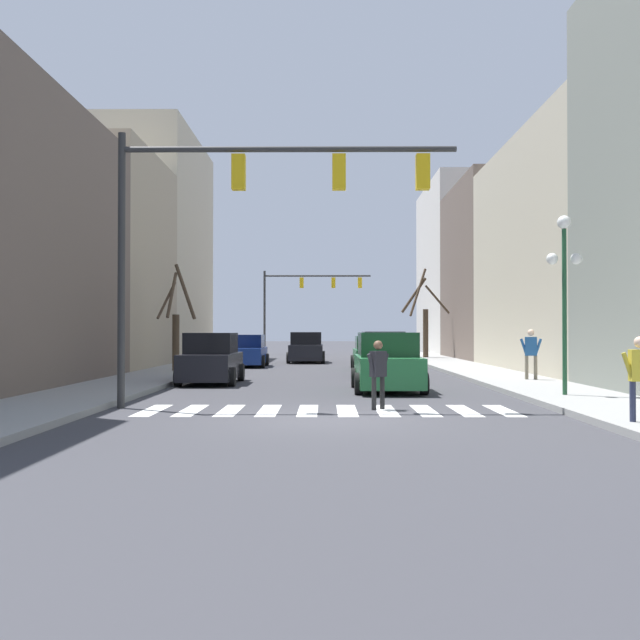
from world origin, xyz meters
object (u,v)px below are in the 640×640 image
(street_lamp_right_corner, at_px, (564,269))
(car_driving_toward_lane, at_px, (248,352))
(car_at_intersection, at_px, (306,348))
(pedestrian_near_right_corner, at_px, (640,371))
(car_parked_left_mid, at_px, (387,364))
(street_tree_left_near, at_px, (424,319))
(street_tree_left_far, at_px, (176,325))
(car_parked_right_mid, at_px, (211,360))
(traffic_signal_far, at_px, (304,291))
(car_parked_right_near, at_px, (383,356))
(pedestrian_waiting_at_curb, at_px, (531,350))
(car_driving_away_lane, at_px, (374,354))
(traffic_signal_near, at_px, (246,201))
(pedestrian_on_left_sidewalk, at_px, (378,369))

(street_lamp_right_corner, distance_m, car_driving_toward_lane, 21.40)
(car_at_intersection, distance_m, pedestrian_near_right_corner, 30.47)
(car_parked_left_mid, relative_size, street_tree_left_near, 0.79)
(car_parked_left_mid, bearing_deg, street_tree_left_far, 43.26)
(car_at_intersection, relative_size, car_parked_right_mid, 1.06)
(pedestrian_near_right_corner, bearing_deg, street_tree_left_near, 90.61)
(traffic_signal_far, relative_size, car_driving_toward_lane, 2.04)
(car_parked_right_near, height_order, car_parked_left_mid, car_parked_right_near)
(car_parked_right_mid, relative_size, pedestrian_waiting_at_curb, 2.47)
(car_driving_away_lane, bearing_deg, pedestrian_waiting_at_curb, -153.48)
(traffic_signal_near, distance_m, car_parked_right_mid, 9.53)
(street_lamp_right_corner, height_order, car_parked_left_mid, street_lamp_right_corner)
(traffic_signal_near, distance_m, car_parked_right_near, 13.59)
(traffic_signal_far, height_order, car_driving_away_lane, traffic_signal_far)
(car_parked_right_mid, xyz_separation_m, car_driving_away_lane, (6.30, 9.78, -0.07))
(traffic_signal_far, relative_size, car_parked_right_mid, 1.98)
(street_tree_left_near, bearing_deg, car_parked_right_near, -102.49)
(car_parked_right_mid, bearing_deg, traffic_signal_near, -165.88)
(pedestrian_waiting_at_curb, relative_size, pedestrian_near_right_corner, 1.10)
(car_parked_right_near, relative_size, car_parked_left_mid, 1.01)
(traffic_signal_near, xyz_separation_m, car_parked_right_near, (4.21, 12.25, -4.10))
(street_lamp_right_corner, xyz_separation_m, car_parked_right_near, (-4.03, 10.17, -2.66))
(traffic_signal_near, height_order, car_parked_left_mid, traffic_signal_near)
(street_lamp_right_corner, bearing_deg, car_parked_right_mid, 148.81)
(car_parked_left_mid, xyz_separation_m, car_driving_away_lane, (0.41, 12.94, -0.08))
(street_tree_left_far, bearing_deg, car_at_intersection, 66.28)
(car_at_intersection, height_order, pedestrian_on_left_sidewalk, car_at_intersection)
(street_tree_left_near, bearing_deg, car_driving_toward_lane, -136.38)
(pedestrian_waiting_at_curb, distance_m, pedestrian_near_right_corner, 12.26)
(car_parked_right_near, distance_m, car_parked_left_mid, 7.09)
(car_at_intersection, bearing_deg, car_driving_toward_lane, -28.93)
(traffic_signal_far, height_order, car_parked_right_mid, traffic_signal_far)
(traffic_signal_far, xyz_separation_m, street_lamp_right_corner, (8.06, -39.77, -1.51))
(car_parked_right_near, xyz_separation_m, car_parked_left_mid, (-0.41, -7.08, -0.01))
(car_parked_left_mid, height_order, pedestrian_waiting_at_curb, pedestrian_waiting_at_curb)
(car_parked_left_mid, xyz_separation_m, pedestrian_waiting_at_curb, (5.28, 3.18, 0.35))
(car_parked_right_mid, height_order, street_tree_left_near, street_tree_left_near)
(street_lamp_right_corner, bearing_deg, car_parked_left_mid, 145.10)
(car_at_intersection, distance_m, street_tree_left_far, 13.06)
(traffic_signal_near, relative_size, street_tree_left_near, 1.41)
(car_parked_right_mid, bearing_deg, street_tree_left_near, -25.04)
(pedestrian_on_left_sidewalk, height_order, street_tree_left_far, street_tree_left_far)
(street_tree_left_near, bearing_deg, street_lamp_right_corner, -90.01)
(car_parked_right_mid, distance_m, pedestrian_waiting_at_curb, 11.18)
(car_driving_toward_lane, relative_size, pedestrian_near_right_corner, 2.65)
(street_tree_left_far, distance_m, street_tree_left_near, 20.85)
(car_driving_toward_lane, distance_m, pedestrian_near_right_corner, 26.35)
(car_parked_right_mid, height_order, pedestrian_waiting_at_curb, pedestrian_waiting_at_curb)
(street_lamp_right_corner, relative_size, pedestrian_on_left_sidewalk, 2.95)
(traffic_signal_near, relative_size, pedestrian_on_left_sidewalk, 5.00)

